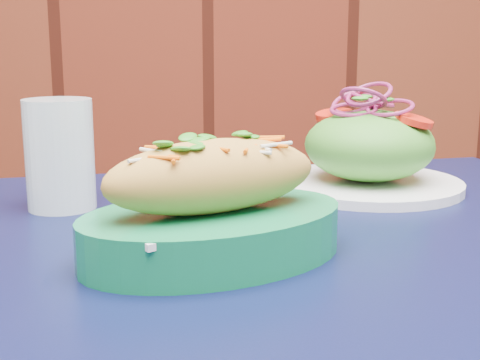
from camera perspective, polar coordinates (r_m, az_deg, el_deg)
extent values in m
cube|color=black|center=(0.65, 7.94, -6.81)|extent=(0.88, 0.88, 0.03)
cube|color=white|center=(0.60, -2.27, -3.00)|extent=(0.22, 0.18, 0.01)
ellipsoid|color=gold|center=(0.59, -2.30, 0.35)|extent=(0.22, 0.15, 0.07)
cylinder|color=white|center=(0.89, 10.84, -0.37)|extent=(0.25, 0.25, 0.01)
ellipsoid|color=#4C992D|center=(0.88, 10.97, 2.94)|extent=(0.17, 0.17, 0.09)
cylinder|color=red|center=(0.86, 14.61, 5.30)|extent=(0.05, 0.05, 0.01)
cylinder|color=red|center=(0.90, 8.04, 5.84)|extent=(0.05, 0.05, 0.01)
cylinder|color=red|center=(0.92, 10.12, 5.95)|extent=(0.05, 0.05, 0.01)
torus|color=#8B1E54|center=(0.88, 11.11, 6.23)|extent=(0.06, 0.06, 0.01)
torus|color=#8B1E54|center=(0.88, 11.12, 6.49)|extent=(0.06, 0.06, 0.01)
torus|color=#8B1E54|center=(0.88, 11.13, 6.75)|extent=(0.06, 0.06, 0.01)
torus|color=#8B1E54|center=(0.87, 11.14, 7.01)|extent=(0.06, 0.06, 0.01)
torus|color=#8B1E54|center=(0.87, 11.15, 7.27)|extent=(0.06, 0.06, 0.01)
torus|color=#8B1E54|center=(0.87, 11.16, 7.54)|extent=(0.06, 0.06, 0.01)
cylinder|color=silver|center=(0.79, -15.13, 2.12)|extent=(0.08, 0.08, 0.13)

